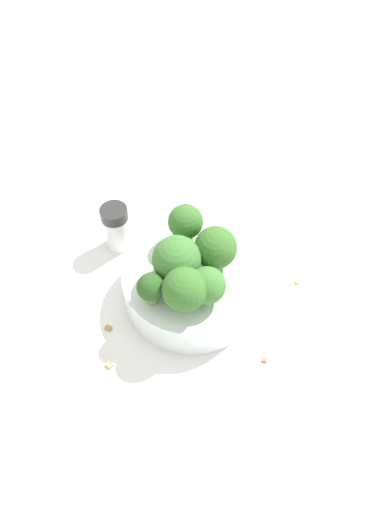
% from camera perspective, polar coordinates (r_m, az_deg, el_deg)
% --- Properties ---
extents(ground_plane, '(3.00, 3.00, 0.00)m').
position_cam_1_polar(ground_plane, '(0.64, 0.00, -4.50)').
color(ground_plane, white).
extents(bowl, '(0.17, 0.17, 0.05)m').
position_cam_1_polar(bowl, '(0.62, 0.00, -3.23)').
color(bowl, silver).
rests_on(bowl, ground_plane).
extents(broccoli_floret_0, '(0.05, 0.05, 0.06)m').
position_cam_1_polar(broccoli_floret_0, '(0.59, 2.79, 0.78)').
color(broccoli_floret_0, '#8EB770').
rests_on(broccoli_floret_0, bowl).
extents(broccoli_floret_1, '(0.03, 0.03, 0.04)m').
position_cam_1_polar(broccoli_floret_1, '(0.56, -4.69, -3.66)').
color(broccoli_floret_1, '#7A9E5B').
rests_on(broccoli_floret_1, bowl).
extents(broccoli_floret_2, '(0.04, 0.04, 0.05)m').
position_cam_1_polar(broccoli_floret_2, '(0.56, 1.92, -3.34)').
color(broccoli_floret_2, '#8EB770').
rests_on(broccoli_floret_2, bowl).
extents(broccoli_floret_3, '(0.06, 0.06, 0.06)m').
position_cam_1_polar(broccoli_floret_3, '(0.57, -1.89, -0.22)').
color(broccoli_floret_3, '#8EB770').
rests_on(broccoli_floret_3, bowl).
extents(broccoli_floret_4, '(0.04, 0.04, 0.06)m').
position_cam_1_polar(broccoli_floret_4, '(0.61, -0.74, 3.77)').
color(broccoli_floret_4, '#7A9E5B').
rests_on(broccoli_floret_4, bowl).
extents(broccoli_floret_5, '(0.05, 0.05, 0.06)m').
position_cam_1_polar(broccoli_floret_5, '(0.55, -0.86, -3.92)').
color(broccoli_floret_5, '#7A9E5B').
rests_on(broccoli_floret_5, bowl).
extents(pepper_shaker, '(0.04, 0.04, 0.07)m').
position_cam_1_polar(pepper_shaker, '(0.68, -8.64, 3.26)').
color(pepper_shaker, silver).
rests_on(pepper_shaker, ground_plane).
extents(almond_crumb_0, '(0.01, 0.01, 0.01)m').
position_cam_1_polar(almond_crumb_0, '(0.62, -9.55, -8.03)').
color(almond_crumb_0, '#AD7F4C').
rests_on(almond_crumb_0, ground_plane).
extents(almond_crumb_1, '(0.01, 0.01, 0.01)m').
position_cam_1_polar(almond_crumb_1, '(0.67, 11.97, -2.77)').
color(almond_crumb_1, tan).
rests_on(almond_crumb_1, ground_plane).
extents(almond_crumb_2, '(0.01, 0.01, 0.01)m').
position_cam_1_polar(almond_crumb_2, '(0.60, -9.48, -12.13)').
color(almond_crumb_2, tan).
rests_on(almond_crumb_2, ground_plane).
extents(almond_crumb_3, '(0.01, 0.01, 0.01)m').
position_cam_1_polar(almond_crumb_3, '(0.60, 8.31, -11.66)').
color(almond_crumb_3, olive).
rests_on(almond_crumb_3, ground_plane).
extents(almond_crumb_4, '(0.01, 0.01, 0.01)m').
position_cam_1_polar(almond_crumb_4, '(0.70, 2.82, 2.54)').
color(almond_crumb_4, olive).
rests_on(almond_crumb_4, ground_plane).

